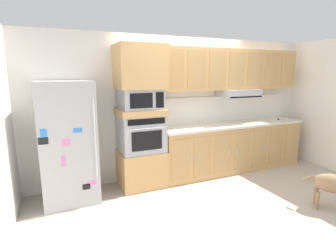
{
  "coord_description": "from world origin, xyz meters",
  "views": [
    {
      "loc": [
        -2.21,
        -3.3,
        1.86
      ],
      "look_at": [
        -0.58,
        0.39,
        1.06
      ],
      "focal_mm": 28.36,
      "sensor_mm": 36.0,
      "label": 1
    }
  ],
  "objects_px": {
    "built_in_oven": "(141,133)",
    "screwdriver": "(279,119)",
    "microwave": "(140,99)",
    "refrigerator": "(68,142)"
  },
  "relations": [
    {
      "from": "refrigerator",
      "to": "microwave",
      "type": "height_order",
      "value": "refrigerator"
    },
    {
      "from": "refrigerator",
      "to": "microwave",
      "type": "bearing_deg",
      "value": 3.43
    },
    {
      "from": "built_in_oven",
      "to": "screwdriver",
      "type": "xyz_separation_m",
      "value": [
        2.95,
        -0.05,
        0.03
      ]
    },
    {
      "from": "built_in_oven",
      "to": "microwave",
      "type": "bearing_deg",
      "value": -0.77
    },
    {
      "from": "microwave",
      "to": "screwdriver",
      "type": "bearing_deg",
      "value": -1.07
    },
    {
      "from": "screwdriver",
      "to": "microwave",
      "type": "bearing_deg",
      "value": 178.93
    },
    {
      "from": "screwdriver",
      "to": "built_in_oven",
      "type": "bearing_deg",
      "value": 178.93
    },
    {
      "from": "built_in_oven",
      "to": "screwdriver",
      "type": "relative_size",
      "value": 4.15
    },
    {
      "from": "refrigerator",
      "to": "screwdriver",
      "type": "xyz_separation_m",
      "value": [
        4.08,
        0.01,
        0.05
      ]
    },
    {
      "from": "refrigerator",
      "to": "screwdriver",
      "type": "distance_m",
      "value": 4.08
    }
  ]
}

